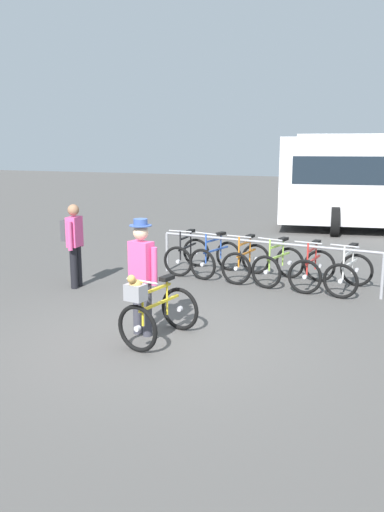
% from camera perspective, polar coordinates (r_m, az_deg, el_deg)
% --- Properties ---
extents(ground_plane, '(80.00, 80.00, 0.00)m').
position_cam_1_polar(ground_plane, '(7.70, -3.29, -8.88)').
color(ground_plane, '#514F4C').
extents(bike_rack_rail, '(4.59, 0.50, 0.88)m').
position_cam_1_polar(bike_rack_rail, '(10.51, 7.90, 0.70)').
color(bike_rack_rail, '#99999E').
rests_on(bike_rack_rail, ground).
extents(racked_bike_black, '(0.66, 1.12, 0.98)m').
position_cam_1_polar(racked_bike_black, '(11.50, -0.50, 0.10)').
color(racked_bike_black, black).
rests_on(racked_bike_black, ground).
extents(racked_bike_blue, '(0.89, 1.21, 0.97)m').
position_cam_1_polar(racked_bike_blue, '(11.18, 2.64, -0.26)').
color(racked_bike_blue, black).
rests_on(racked_bike_blue, ground).
extents(racked_bike_orange, '(0.78, 1.17, 0.97)m').
position_cam_1_polar(racked_bike_orange, '(10.90, 5.95, -0.63)').
color(racked_bike_orange, black).
rests_on(racked_bike_orange, ground).
extents(racked_bike_lime, '(0.90, 1.22, 0.97)m').
position_cam_1_polar(racked_bike_lime, '(10.66, 9.42, -1.02)').
color(racked_bike_lime, black).
rests_on(racked_bike_lime, ground).
extents(racked_bike_red, '(0.77, 1.17, 0.98)m').
position_cam_1_polar(racked_bike_red, '(10.46, 13.04, -1.42)').
color(racked_bike_red, black).
rests_on(racked_bike_red, ground).
extents(racked_bike_white, '(0.84, 1.20, 0.97)m').
position_cam_1_polar(racked_bike_white, '(10.30, 16.79, -1.83)').
color(racked_bike_white, black).
rests_on(racked_bike_white, ground).
extents(featured_bicycle, '(0.83, 1.25, 1.09)m').
position_cam_1_polar(featured_bicycle, '(7.35, -4.13, -5.90)').
color(featured_bicycle, black).
rests_on(featured_bicycle, ground).
extents(person_with_featured_bike, '(0.52, 0.32, 1.72)m').
position_cam_1_polar(person_with_featured_bike, '(7.56, -5.52, -1.77)').
color(person_with_featured_bike, '#383842').
rests_on(person_with_featured_bike, ground).
extents(pedestrian_with_backpack, '(0.37, 0.53, 1.64)m').
position_cam_1_polar(pedestrian_with_backpack, '(10.36, -12.79, 1.69)').
color(pedestrian_with_backpack, black).
rests_on(pedestrian_with_backpack, ground).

